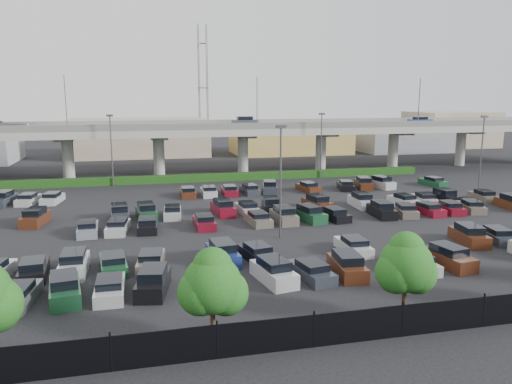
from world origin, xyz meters
TOP-DOWN VIEW (x-y plane):
  - ground at (0.00, 0.00)m, footprint 280.00×280.00m
  - overpass at (-0.21, 32.03)m, footprint 150.00×13.00m
  - hedge at (0.00, 25.00)m, footprint 66.00×1.60m
  - fence at (-0.05, -28.00)m, footprint 70.00×0.10m
  - tree_row at (0.70, -26.53)m, footprint 65.07×3.66m
  - parked_cars at (-1.03, -4.42)m, footprint 63.12×41.67m
  - light_poles at (-4.13, 2.00)m, footprint 66.90×48.38m
  - distant_buildings at (12.38, 61.81)m, footprint 138.00×24.00m
  - comm_tower at (4.00, 74.00)m, footprint 2.40×2.40m

SIDE VIEW (x-z plane):
  - ground at x=0.00m, z-range 0.00..0.00m
  - hedge at x=0.00m, z-range 0.00..1.10m
  - parked_cars at x=-1.03m, z-range -0.20..1.47m
  - fence at x=-0.05m, z-range -0.10..1.90m
  - tree_row at x=0.70m, z-range 0.55..6.49m
  - distant_buildings at x=12.38m, z-range -0.76..8.24m
  - light_poles at x=-4.13m, z-range 1.09..11.39m
  - overpass at x=-0.21m, z-range -0.93..14.87m
  - comm_tower at x=4.00m, z-range 0.61..30.61m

